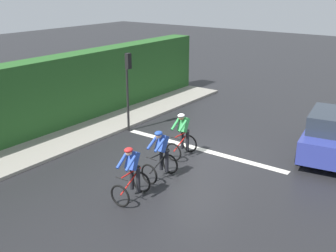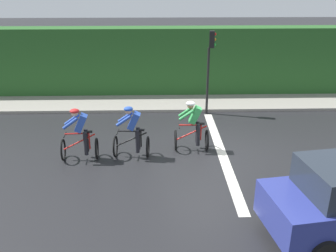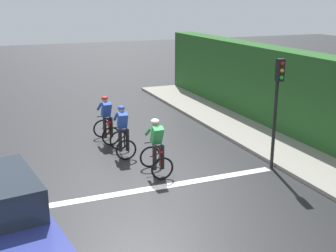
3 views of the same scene
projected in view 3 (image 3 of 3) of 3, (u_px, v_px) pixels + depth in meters
The scene contains 9 objects.
ground_plane at pixel (155, 182), 12.38m from camera, with size 80.00×80.00×0.00m, color black.
sidewalk_kerb at pixel (269, 138), 16.01m from camera, with size 2.80×20.69×0.12m, color gray.
stone_wall_low at pixel (290, 129), 16.28m from camera, with size 0.44×20.69×0.57m, color tan.
hedge_wall at pixel (299, 95), 16.03m from camera, with size 1.10×20.69×3.12m, color #265623.
road_marking_stop_line at pixel (161, 187), 12.02m from camera, with size 7.00×0.30×0.01m, color silver.
cyclist_lead at pixel (106, 120), 15.59m from camera, with size 0.75×1.12×1.66m.
cyclist_second at pixel (122, 132), 14.24m from camera, with size 0.75×1.13×1.66m.
cyclist_mid at pixel (156, 148), 12.71m from camera, with size 0.69×1.08×1.66m.
traffic_light_near_crossing at pixel (277, 97), 12.70m from camera, with size 0.22×0.31×3.34m.
Camera 3 is at (-3.98, -10.72, 5.00)m, focal length 46.86 mm.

